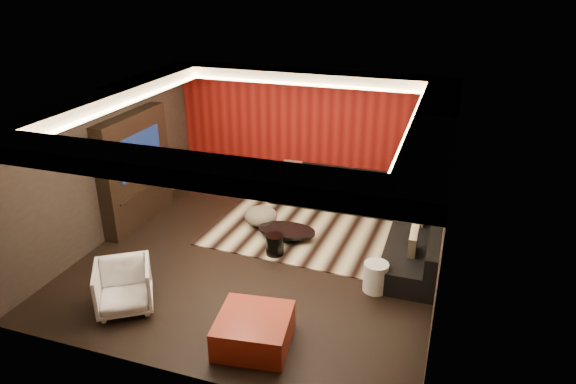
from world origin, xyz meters
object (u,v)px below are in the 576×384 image
(orange_ottoman, at_px, (254,330))
(sectional_sofa, at_px, (377,213))
(white_side_table, at_px, (376,277))
(coffee_table, at_px, (287,233))
(drum_stool, at_px, (275,245))
(armchair, at_px, (124,287))

(orange_ottoman, relative_size, sectional_sofa, 0.27)
(white_side_table, bearing_deg, coffee_table, 148.51)
(orange_ottoman, bearing_deg, sectional_sofa, 76.07)
(drum_stool, bearing_deg, sectional_sofa, 48.45)
(drum_stool, relative_size, orange_ottoman, 0.38)
(white_side_table, bearing_deg, armchair, -154.60)
(sectional_sofa, bearing_deg, white_side_table, -81.10)
(white_side_table, bearing_deg, drum_stool, 164.61)
(coffee_table, bearing_deg, white_side_table, -31.49)
(coffee_table, relative_size, white_side_table, 2.27)
(coffee_table, distance_m, drum_stool, 0.63)
(white_side_table, relative_size, armchair, 0.60)
(coffee_table, distance_m, white_side_table, 2.19)
(coffee_table, xyz_separation_m, drum_stool, (-0.01, -0.63, 0.09))
(orange_ottoman, height_order, sectional_sofa, sectional_sofa)
(coffee_table, bearing_deg, sectional_sofa, 35.82)
(sectional_sofa, bearing_deg, drum_stool, -131.55)
(coffee_table, relative_size, orange_ottoman, 1.13)
(orange_ottoman, bearing_deg, drum_stool, 102.97)
(orange_ottoman, distance_m, armchair, 2.14)
(coffee_table, distance_m, sectional_sofa, 1.88)
(drum_stool, distance_m, orange_ottoman, 2.36)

